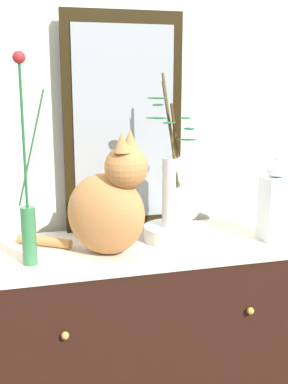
{
  "coord_description": "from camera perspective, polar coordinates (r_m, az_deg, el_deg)",
  "views": [
    {
      "loc": [
        -0.41,
        -1.52,
        1.38
      ],
      "look_at": [
        0.0,
        0.0,
        1.02
      ],
      "focal_mm": 45.27,
      "sensor_mm": 36.0,
      "label": 1
    }
  ],
  "objects": [
    {
      "name": "vase_slim_green",
      "position": [
        1.47,
        -13.54,
        -2.08
      ],
      "size": [
        0.09,
        0.04,
        0.62
      ],
      "color": "#327141",
      "rests_on": "sideboard"
    },
    {
      "name": "cat_sitting",
      "position": [
        1.52,
        -4.17,
        -1.53
      ],
      "size": [
        0.43,
        0.33,
        0.4
      ],
      "color": "#B67740",
      "rests_on": "sideboard"
    },
    {
      "name": "bowl_porcelain",
      "position": [
        1.69,
        3.3,
        -4.84
      ],
      "size": [
        0.2,
        0.2,
        0.05
      ],
      "primitive_type": "cylinder",
      "color": "white",
      "rests_on": "sideboard"
    },
    {
      "name": "vase_glass_clear",
      "position": [
        1.64,
        3.36,
        0.95
      ],
      "size": [
        0.18,
        0.13,
        0.52
      ],
      "color": "silver",
      "rests_on": "bowl_porcelain"
    },
    {
      "name": "mirror_leaning",
      "position": [
        1.76,
        -2.44,
        7.99
      ],
      "size": [
        0.43,
        0.03,
        0.78
      ],
      "color": "black",
      "rests_on": "sideboard"
    },
    {
      "name": "jar_lidded_porcelain",
      "position": [
        1.73,
        15.25,
        -1.17
      ],
      "size": [
        0.09,
        0.09,
        0.3
      ],
      "color": "white",
      "rests_on": "sideboard"
    },
    {
      "name": "sideboard",
      "position": [
        1.84,
        0.0,
        -18.45
      ],
      "size": [
        1.35,
        0.44,
        0.84
      ],
      "color": "black",
      "rests_on": "ground_plane"
    },
    {
      "name": "wall_back",
      "position": [
        1.85,
        -2.35,
        10.45
      ],
      "size": [
        4.4,
        0.08,
        2.6
      ],
      "primitive_type": "cube",
      "color": "silver",
      "rests_on": "ground_plane"
    }
  ]
}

